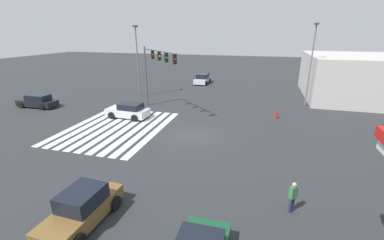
{
  "coord_description": "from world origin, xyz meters",
  "views": [
    {
      "loc": [
        19.25,
        5.42,
        8.3
      ],
      "look_at": [
        0.0,
        0.0,
        1.39
      ],
      "focal_mm": 24.0,
      "sensor_mm": 36.0,
      "label": 1
    }
  ],
  "objects_px": {
    "car_4": "(202,79)",
    "pedestrian": "(293,196)",
    "street_light_pole_b": "(312,59)",
    "car_6": "(38,101)",
    "traffic_signal_mast": "(155,64)",
    "car_2": "(129,111)",
    "street_light_pole_a": "(137,56)",
    "car_3": "(82,209)",
    "fire_hydrant": "(277,114)"
  },
  "relations": [
    {
      "from": "pedestrian",
      "to": "car_4",
      "type": "bearing_deg",
      "value": -21.21
    },
    {
      "from": "street_light_pole_b",
      "to": "car_6",
      "type": "bearing_deg",
      "value": -73.22
    },
    {
      "from": "traffic_signal_mast",
      "to": "car_3",
      "type": "bearing_deg",
      "value": -33.24
    },
    {
      "from": "traffic_signal_mast",
      "to": "street_light_pole_a",
      "type": "distance_m",
      "value": 7.88
    },
    {
      "from": "traffic_signal_mast",
      "to": "car_4",
      "type": "distance_m",
      "value": 17.9
    },
    {
      "from": "traffic_signal_mast",
      "to": "car_2",
      "type": "bearing_deg",
      "value": -83.94
    },
    {
      "from": "car_6",
      "to": "street_light_pole_b",
      "type": "distance_m",
      "value": 31.48
    },
    {
      "from": "pedestrian",
      "to": "street_light_pole_a",
      "type": "relative_size",
      "value": 0.18
    },
    {
      "from": "car_3",
      "to": "car_6",
      "type": "xyz_separation_m",
      "value": [
        -14.8,
        -17.52,
        -0.04
      ]
    },
    {
      "from": "fire_hydrant",
      "to": "car_3",
      "type": "bearing_deg",
      "value": -26.36
    },
    {
      "from": "car_3",
      "to": "pedestrian",
      "type": "distance_m",
      "value": 9.8
    },
    {
      "from": "street_light_pole_b",
      "to": "fire_hydrant",
      "type": "distance_m",
      "value": 8.36
    },
    {
      "from": "street_light_pole_a",
      "to": "street_light_pole_b",
      "type": "distance_m",
      "value": 20.92
    },
    {
      "from": "traffic_signal_mast",
      "to": "car_4",
      "type": "height_order",
      "value": "traffic_signal_mast"
    },
    {
      "from": "car_2",
      "to": "car_4",
      "type": "relative_size",
      "value": 0.93
    },
    {
      "from": "traffic_signal_mast",
      "to": "car_4",
      "type": "xyz_separation_m",
      "value": [
        -17.33,
        0.88,
        -4.41
      ]
    },
    {
      "from": "car_3",
      "to": "street_light_pole_a",
      "type": "bearing_deg",
      "value": -157.34
    },
    {
      "from": "traffic_signal_mast",
      "to": "car_6",
      "type": "xyz_separation_m",
      "value": [
        2.0,
        -14.02,
        -4.47
      ]
    },
    {
      "from": "car_6",
      "to": "fire_hydrant",
      "type": "distance_m",
      "value": 26.62
    },
    {
      "from": "car_2",
      "to": "pedestrian",
      "type": "xyz_separation_m",
      "value": [
        10.9,
        14.74,
        0.18
      ]
    },
    {
      "from": "traffic_signal_mast",
      "to": "street_light_pole_a",
      "type": "height_order",
      "value": "street_light_pole_a"
    },
    {
      "from": "car_4",
      "to": "pedestrian",
      "type": "height_order",
      "value": "pedestrian"
    },
    {
      "from": "car_4",
      "to": "pedestrian",
      "type": "relative_size",
      "value": 2.89
    },
    {
      "from": "car_4",
      "to": "pedestrian",
      "type": "bearing_deg",
      "value": 20.68
    },
    {
      "from": "street_light_pole_a",
      "to": "fire_hydrant",
      "type": "height_order",
      "value": "street_light_pole_a"
    },
    {
      "from": "traffic_signal_mast",
      "to": "street_light_pole_a",
      "type": "xyz_separation_m",
      "value": [
        -5.99,
        -5.11,
        0.15
      ]
    },
    {
      "from": "car_4",
      "to": "street_light_pole_a",
      "type": "xyz_separation_m",
      "value": [
        11.34,
        -5.99,
        4.56
      ]
    },
    {
      "from": "car_3",
      "to": "street_light_pole_b",
      "type": "xyz_separation_m",
      "value": [
        -23.79,
        12.29,
        4.66
      ]
    },
    {
      "from": "car_2",
      "to": "car_6",
      "type": "xyz_separation_m",
      "value": [
        -0.54,
        -11.97,
        -0.01
      ]
    },
    {
      "from": "car_2",
      "to": "pedestrian",
      "type": "height_order",
      "value": "pedestrian"
    },
    {
      "from": "street_light_pole_a",
      "to": "car_6",
      "type": "bearing_deg",
      "value": -48.1
    },
    {
      "from": "car_3",
      "to": "street_light_pole_b",
      "type": "distance_m",
      "value": 27.18
    },
    {
      "from": "fire_hydrant",
      "to": "car_6",
      "type": "bearing_deg",
      "value": -83.12
    },
    {
      "from": "traffic_signal_mast",
      "to": "car_2",
      "type": "height_order",
      "value": "traffic_signal_mast"
    },
    {
      "from": "street_light_pole_a",
      "to": "car_3",
      "type": "bearing_deg",
      "value": 20.7
    },
    {
      "from": "traffic_signal_mast",
      "to": "car_2",
      "type": "distance_m",
      "value": 5.52
    },
    {
      "from": "car_6",
      "to": "fire_hydrant",
      "type": "height_order",
      "value": "car_6"
    },
    {
      "from": "car_6",
      "to": "street_light_pole_b",
      "type": "xyz_separation_m",
      "value": [
        -8.99,
        29.8,
        4.7
      ]
    },
    {
      "from": "car_2",
      "to": "fire_hydrant",
      "type": "relative_size",
      "value": 5.04
    },
    {
      "from": "car_3",
      "to": "pedestrian",
      "type": "bearing_deg",
      "value": 112.07
    },
    {
      "from": "fire_hydrant",
      "to": "street_light_pole_a",
      "type": "bearing_deg",
      "value": -105.32
    },
    {
      "from": "car_2",
      "to": "street_light_pole_b",
      "type": "height_order",
      "value": "street_light_pole_b"
    },
    {
      "from": "car_6",
      "to": "street_light_pole_b",
      "type": "height_order",
      "value": "street_light_pole_b"
    },
    {
      "from": "car_6",
      "to": "pedestrian",
      "type": "xyz_separation_m",
      "value": [
        11.43,
        26.71,
        0.19
      ]
    },
    {
      "from": "street_light_pole_b",
      "to": "fire_hydrant",
      "type": "height_order",
      "value": "street_light_pole_b"
    },
    {
      "from": "traffic_signal_mast",
      "to": "pedestrian",
      "type": "height_order",
      "value": "traffic_signal_mast"
    },
    {
      "from": "traffic_signal_mast",
      "to": "car_4",
      "type": "relative_size",
      "value": 1.44
    },
    {
      "from": "car_2",
      "to": "street_light_pole_a",
      "type": "relative_size",
      "value": 0.48
    },
    {
      "from": "car_2",
      "to": "car_4",
      "type": "bearing_deg",
      "value": -95.28
    },
    {
      "from": "street_light_pole_a",
      "to": "fire_hydrant",
      "type": "relative_size",
      "value": 10.49
    }
  ]
}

